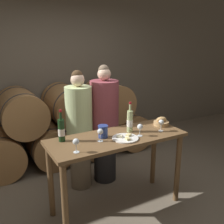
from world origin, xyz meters
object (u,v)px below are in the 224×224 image
(blue_crock, at_px, (103,131))
(wine_glass_right, at_px, (161,123))
(wine_bottle_red, at_px, (61,130))
(wine_glass_left, at_px, (100,132))
(person_right, at_px, (105,125))
(wine_glass_far_left, at_px, (76,142))
(wine_bottle_white, at_px, (130,121))
(tasting_table, at_px, (117,149))
(person_left, at_px, (79,131))
(cheese_plate, at_px, (125,138))
(wine_glass_center, at_px, (140,127))
(bread_basket, at_px, (161,122))

(blue_crock, xyz_separation_m, wine_glass_right, (0.68, -0.15, 0.03))
(wine_bottle_red, height_order, wine_glass_left, wine_bottle_red)
(person_right, relative_size, wine_glass_far_left, 11.61)
(wine_bottle_white, relative_size, wine_glass_far_left, 2.52)
(person_right, xyz_separation_m, wine_bottle_red, (-0.76, -0.48, 0.22))
(blue_crock, bearing_deg, person_right, 61.05)
(tasting_table, relative_size, wine_bottle_red, 4.51)
(person_left, xyz_separation_m, person_right, (0.37, -0.00, 0.02))
(blue_crock, relative_size, wine_glass_left, 0.98)
(tasting_table, height_order, wine_glass_right, wine_glass_right)
(wine_glass_left, bearing_deg, person_left, 86.54)
(wine_bottle_white, height_order, wine_glass_right, wine_bottle_white)
(person_left, height_order, cheese_plate, person_left)
(tasting_table, height_order, wine_bottle_red, wine_bottle_red)
(person_right, distance_m, cheese_plate, 0.78)
(person_right, relative_size, wine_glass_right, 11.61)
(tasting_table, relative_size, wine_glass_center, 11.05)
(wine_glass_far_left, bearing_deg, wine_bottle_white, 16.81)
(person_right, distance_m, wine_glass_far_left, 1.12)
(wine_glass_center, bearing_deg, cheese_plate, 178.26)
(cheese_plate, height_order, wine_glass_right, wine_glass_right)
(wine_glass_far_left, xyz_separation_m, wine_glass_right, (1.08, 0.06, 0.00))
(bread_basket, height_order, wine_glass_left, wine_glass_left)
(person_right, relative_size, wine_glass_left, 11.61)
(person_left, xyz_separation_m, wine_glass_far_left, (-0.37, -0.82, 0.21))
(wine_glass_far_left, relative_size, wine_glass_right, 1.00)
(bread_basket, height_order, wine_glass_center, wine_glass_center)
(cheese_plate, distance_m, wine_glass_far_left, 0.60)
(wine_glass_far_left, bearing_deg, tasting_table, 17.12)
(person_left, distance_m, cheese_plate, 0.80)
(person_left, relative_size, wine_bottle_red, 4.61)
(blue_crock, bearing_deg, wine_glass_left, -131.89)
(wine_bottle_red, distance_m, wine_glass_center, 0.85)
(tasting_table, bearing_deg, person_left, 105.84)
(wine_bottle_white, bearing_deg, bread_basket, -0.40)
(wine_bottle_red, bearing_deg, tasting_table, -16.08)
(blue_crock, relative_size, bread_basket, 0.73)
(person_left, distance_m, wine_glass_far_left, 0.92)
(wine_glass_center, bearing_deg, wine_bottle_red, 160.79)
(blue_crock, bearing_deg, bread_basket, 0.46)
(tasting_table, height_order, cheese_plate, cheese_plate)
(person_left, xyz_separation_m, wine_glass_right, (0.71, -0.76, 0.21))
(wine_glass_left, bearing_deg, cheese_plate, -15.17)
(person_right, height_order, bread_basket, person_right)
(tasting_table, bearing_deg, wine_glass_left, -171.02)
(cheese_plate, relative_size, wine_glass_far_left, 2.04)
(tasting_table, bearing_deg, wine_bottle_white, 15.98)
(tasting_table, xyz_separation_m, person_left, (-0.18, 0.65, 0.04))
(blue_crock, height_order, wine_glass_left, wine_glass_left)
(wine_bottle_white, relative_size, wine_glass_left, 2.52)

